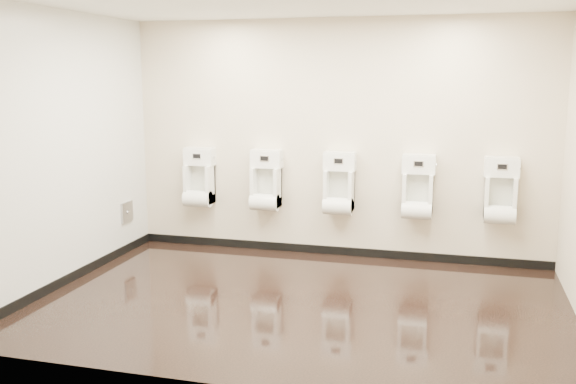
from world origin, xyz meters
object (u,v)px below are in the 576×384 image
at_px(urinal_1, 266,185).
at_px(urinal_4, 500,195).
at_px(access_panel, 127,212).
at_px(urinal_2, 339,188).
at_px(urinal_3, 418,192).
at_px(urinal_0, 199,182).

xyz_separation_m(urinal_1, urinal_4, (2.70, 0.00, 0.00)).
xyz_separation_m(access_panel, urinal_2, (2.54, 0.42, 0.34)).
distance_m(urinal_1, urinal_3, 1.81).
xyz_separation_m(urinal_0, urinal_1, (0.87, 0.00, 0.00)).
bearing_deg(access_panel, urinal_0, 28.47).
bearing_deg(urinal_1, urinal_0, 180.00).
relative_size(access_panel, urinal_2, 0.35).
relative_size(urinal_2, urinal_3, 1.00).
relative_size(access_panel, urinal_1, 0.35).
relative_size(access_panel, urinal_3, 0.35).
bearing_deg(access_panel, urinal_1, 14.40).
distance_m(urinal_0, urinal_4, 3.57).
bearing_deg(urinal_0, access_panel, -151.53).
xyz_separation_m(urinal_2, urinal_3, (0.91, 0.00, 0.00)).
bearing_deg(urinal_2, access_panel, -170.56).
height_order(access_panel, urinal_2, urinal_2).
relative_size(urinal_1, urinal_3, 1.00).
bearing_deg(urinal_3, urinal_1, 180.00).
height_order(urinal_0, urinal_2, same).
bearing_deg(urinal_4, urinal_3, 180.00).
distance_m(access_panel, urinal_2, 2.60).
bearing_deg(access_panel, urinal_3, 6.98).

